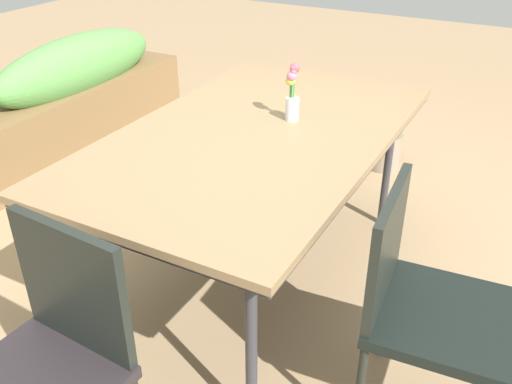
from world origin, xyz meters
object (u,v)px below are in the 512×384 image
planter_box (1,130)px  potted_plant (386,133)px  chair_end_left (48,361)px  flower_vase (292,93)px  dining_table (256,141)px  chair_near_left (424,298)px

planter_box → potted_plant: bearing=-55.6°
chair_end_left → flower_vase: 1.43m
dining_table → chair_end_left: chair_end_left is taller
potted_plant → dining_table: bearing=172.8°
flower_vase → planter_box: 1.92m
chair_end_left → potted_plant: chair_end_left is taller
chair_near_left → potted_plant: chair_near_left is taller
chair_near_left → flower_vase: (0.59, 0.76, 0.38)m
chair_near_left → planter_box: (0.49, 2.61, -0.13)m
dining_table → flower_vase: (0.19, -0.07, 0.16)m
flower_vase → planter_box: size_ratio=0.08×
dining_table → planter_box: 1.81m
chair_end_left → chair_near_left: chair_end_left is taller
potted_plant → planter_box: bearing=124.4°
chair_end_left → dining_table: bearing=-86.4°
chair_near_left → potted_plant: 1.96m
dining_table → chair_end_left: bearing=-179.8°
chair_near_left → dining_table: bearing=-120.3°
chair_end_left → potted_plant: size_ratio=1.98×
potted_plant → chair_end_left: bearing=176.2°
dining_table → chair_near_left: (-0.40, -0.84, -0.22)m
chair_near_left → planter_box: size_ratio=0.28×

